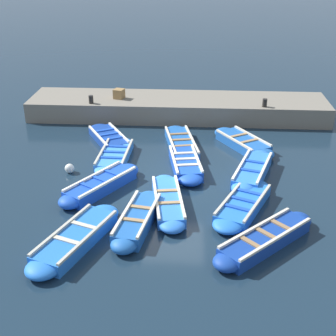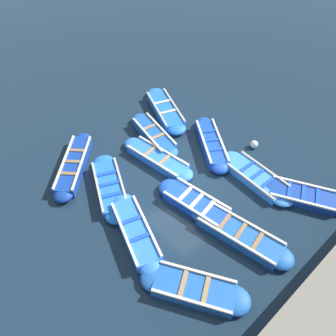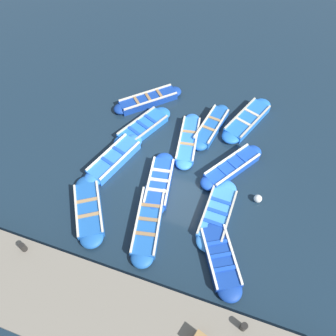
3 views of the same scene
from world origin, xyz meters
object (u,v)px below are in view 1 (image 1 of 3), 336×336
at_px(boat_near_quay, 243,205).
at_px(boat_drifting, 109,138).
at_px(boat_outer_left, 137,220).
at_px(boat_far_corner, 101,185).
at_px(boat_broadside, 76,238).
at_px(boat_stern_in, 252,172).
at_px(boat_tucked, 115,156).
at_px(boat_inner_gap, 168,201).
at_px(boat_mid_row, 185,164).
at_px(boat_end_of_row, 243,143).
at_px(bollard_north, 91,99).
at_px(bollard_mid_north, 265,103).
at_px(boat_centre, 181,144).
at_px(boat_alongside, 265,240).
at_px(wooden_crate, 119,94).
at_px(buoy_orange_near, 70,168).

height_order(boat_near_quay, boat_drifting, boat_near_quay).
xyz_separation_m(boat_near_quay, boat_outer_left, (1.09, -3.07, 0.03)).
height_order(boat_far_corner, boat_broadside, boat_far_corner).
relative_size(boat_stern_in, boat_tucked, 1.03).
height_order(boat_inner_gap, boat_outer_left, boat_outer_left).
bearing_deg(boat_tucked, boat_stern_in, 77.19).
distance_m(boat_mid_row, boat_end_of_row, 3.06).
height_order(boat_near_quay, boat_outer_left, boat_outer_left).
xyz_separation_m(bollard_north, bollard_mid_north, (0.00, 7.55, 0.00)).
relative_size(boat_centre, bollard_mid_north, 10.92).
bearing_deg(boat_centre, boat_alongside, 21.15).
bearing_deg(boat_drifting, boat_centre, 80.86).
bearing_deg(bollard_mid_north, boat_centre, -52.27).
relative_size(boat_mid_row, wooden_crate, 7.79).
xyz_separation_m(boat_centre, boat_tucked, (1.21, -2.42, -0.03)).
relative_size(boat_near_quay, boat_mid_row, 1.05).
height_order(boat_centre, boat_outer_left, boat_outer_left).
bearing_deg(wooden_crate, boat_end_of_row, 59.29).
xyz_separation_m(boat_tucked, buoy_orange_near, (1.19, -1.39, 0.02)).
relative_size(boat_inner_gap, wooden_crate, 8.26).
bearing_deg(boat_outer_left, boat_alongside, 77.84).
relative_size(boat_far_corner, boat_outer_left, 0.99).
distance_m(boat_near_quay, boat_mid_row, 3.27).
relative_size(boat_inner_gap, boat_stern_in, 1.00).
bearing_deg(boat_outer_left, boat_mid_row, 161.92).
distance_m(bollard_mid_north, wooden_crate, 6.49).
xyz_separation_m(bollard_north, wooden_crate, (-0.80, 1.11, 0.04)).
bearing_deg(boat_drifting, buoy_orange_near, -16.70).
distance_m(boat_inner_gap, boat_broadside, 3.16).
bearing_deg(boat_mid_row, buoy_orange_near, -81.77).
xyz_separation_m(boat_outer_left, bollard_mid_north, (-8.31, 4.51, 0.85)).
bearing_deg(buoy_orange_near, boat_stern_in, 90.61).
bearing_deg(boat_far_corner, boat_centre, 145.51).
bearing_deg(wooden_crate, boat_tucked, 6.54).
relative_size(boat_far_corner, boat_tucked, 0.96).
height_order(boat_alongside, wooden_crate, wooden_crate).
xyz_separation_m(boat_near_quay, buoy_orange_near, (-2.13, -5.85, -0.00)).
bearing_deg(boat_near_quay, buoy_orange_near, -110.03).
bearing_deg(boat_alongside, boat_inner_gap, -125.06).
xyz_separation_m(boat_stern_in, boat_end_of_row, (-2.63, -0.11, -0.03)).
bearing_deg(boat_stern_in, buoy_orange_near, -89.39).
bearing_deg(bollard_north, wooden_crate, 125.72).
relative_size(boat_inner_gap, boat_centre, 0.92).
height_order(boat_stern_in, boat_tucked, boat_stern_in).
bearing_deg(boat_stern_in, boat_drifting, -117.16).
bearing_deg(boat_tucked, boat_outer_left, 17.53).
xyz_separation_m(boat_outer_left, buoy_orange_near, (-3.22, -2.78, -0.03)).
distance_m(boat_end_of_row, boat_tucked, 5.07).
height_order(boat_alongside, boat_tucked, boat_alongside).
bearing_deg(boat_alongside, bollard_mid_north, 173.63).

